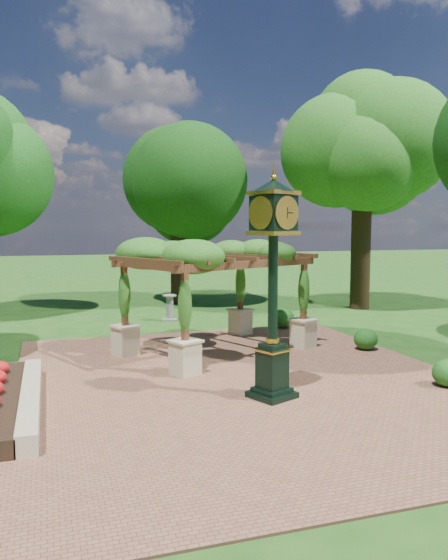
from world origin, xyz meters
name	(u,v)px	position (x,y,z in m)	size (l,w,h in m)	color
ground	(260,394)	(0.00, 0.00, 0.00)	(120.00, 120.00, 0.00)	#1E4714
brick_plaza	(244,381)	(0.00, 1.00, 0.02)	(10.00, 12.00, 0.04)	brown
border_wall	(31,399)	(-4.60, 0.50, 0.20)	(0.35, 5.00, 0.40)	#C6B793
pedestal_clock	(273,268)	(0.10, -0.38, 2.71)	(1.17, 1.17, 4.53)	black
pergola	(217,260)	(0.28, 3.97, 2.62)	(5.92, 4.96, 3.19)	beige
sundial	(170,310)	(0.12, 9.46, 0.43)	(0.68, 0.68, 0.98)	gray
shrub_front	(447,373)	(4.07, -0.85, 0.33)	(0.65, 0.65, 0.59)	#1E5919
shrub_mid	(366,339)	(4.36, 2.84, 0.34)	(0.67, 0.67, 0.61)	#1B4F16
shrub_back	(283,318)	(3.52, 6.66, 0.37)	(0.74, 0.74, 0.67)	#205E1B
tree_north	(178,176)	(1.53, 13.99, 5.83)	(4.83, 4.83, 8.49)	#311D13
tree_east_far	(364,134)	(8.62, 10.00, 7.44)	(4.90, 4.90, 10.86)	#2F2012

